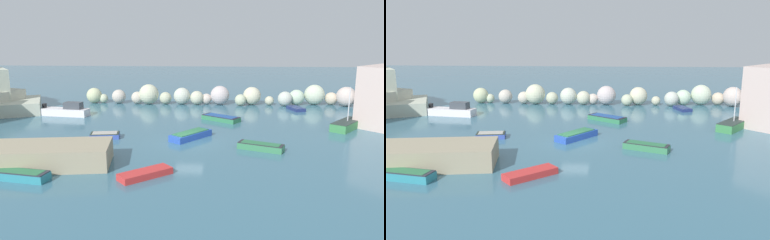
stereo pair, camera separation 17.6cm
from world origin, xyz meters
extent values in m
plane|color=#3A687E|center=(0.00, 0.00, 0.00)|extent=(160.00, 160.00, 0.00)
cube|color=beige|center=(-23.08, 12.13, 0.76)|extent=(9.80, 9.52, 1.52)
cube|color=#BFB4B0|center=(22.45, 14.10, 2.13)|extent=(4.13, 6.98, 4.26)
sphere|color=beige|center=(-14.47, 19.49, 1.05)|extent=(2.10, 2.10, 2.10)
sphere|color=beige|center=(-13.22, 19.62, 0.62)|extent=(1.24, 1.24, 1.24)
sphere|color=beige|center=(-11.00, 19.46, 0.95)|extent=(1.90, 1.90, 1.90)
sphere|color=beige|center=(-8.36, 19.22, 0.84)|extent=(1.68, 1.68, 1.68)
sphere|color=beige|center=(-6.75, 19.18, 1.35)|extent=(2.70, 2.70, 2.70)
sphere|color=#B8BB9C|center=(-4.45, 19.20, 0.83)|extent=(1.65, 1.65, 1.65)
sphere|color=beige|center=(-2.19, 19.18, 1.13)|extent=(2.27, 2.27, 2.27)
sphere|color=beige|center=(-0.13, 19.03, 0.93)|extent=(1.86, 1.86, 1.86)
sphere|color=beige|center=(1.16, 19.36, 0.73)|extent=(1.46, 1.46, 1.46)
sphere|color=beige|center=(2.99, 19.24, 1.28)|extent=(2.56, 2.56, 2.56)
sphere|color=#B7BF9F|center=(5.75, 18.49, 0.77)|extent=(1.55, 1.55, 1.55)
sphere|color=beige|center=(7.32, 19.38, 1.21)|extent=(2.42, 2.42, 2.42)
sphere|color=beige|center=(9.67, 19.15, 0.61)|extent=(1.21, 1.21, 1.21)
sphere|color=beige|center=(11.68, 18.64, 0.97)|extent=(1.94, 1.94, 1.94)
sphere|color=#B7CFB2|center=(13.37, 19.53, 1.03)|extent=(2.07, 2.07, 2.07)
sphere|color=beige|center=(15.82, 19.90, 1.36)|extent=(2.71, 2.71, 2.71)
sphere|color=beige|center=(18.08, 19.82, 0.85)|extent=(1.71, 1.71, 1.71)
sphere|color=beige|center=(19.72, 18.82, 1.30)|extent=(2.60, 2.60, 2.60)
cube|color=tan|center=(-9.95, -6.76, 0.80)|extent=(9.46, 5.47, 1.60)
cube|color=#3953B1|center=(-7.94, 1.15, 0.22)|extent=(2.84, 1.79, 0.44)
cube|color=#242E24|center=(-7.94, 1.15, 0.47)|extent=(2.78, 1.75, 0.06)
cube|color=#ADA89E|center=(-7.94, 1.15, 0.48)|extent=(2.41, 1.52, 0.08)
cube|color=#388247|center=(15.84, 6.10, 0.39)|extent=(4.38, 4.86, 0.78)
cube|color=#26322F|center=(15.84, 6.10, 0.81)|extent=(4.29, 4.76, 0.06)
cylinder|color=silver|center=(15.84, 6.10, 2.54)|extent=(0.10, 0.10, 3.51)
cube|color=blue|center=(0.08, 1.40, 0.29)|extent=(3.92, 4.36, 0.58)
cube|color=#2D7047|center=(0.08, 1.40, 0.62)|extent=(3.33, 3.71, 0.08)
cube|color=red|center=(-2.43, -8.72, 0.23)|extent=(3.68, 3.43, 0.46)
cube|color=#317B50|center=(2.99, 9.20, 0.24)|extent=(4.41, 3.79, 0.47)
cube|color=#241F2F|center=(2.99, 9.20, 0.50)|extent=(4.32, 3.71, 0.06)
cube|color=#234C93|center=(2.99, 9.20, 0.51)|extent=(3.75, 3.22, 0.08)
cube|color=white|center=(-15.40, 10.89, 0.42)|extent=(5.80, 2.39, 0.85)
cube|color=#3F444C|center=(-14.32, 10.73, 1.24)|extent=(2.20, 1.40, 0.79)
cube|color=black|center=(-18.03, 11.26, 1.10)|extent=(0.42, 0.49, 0.50)
cube|color=navy|center=(12.59, 15.79, 0.19)|extent=(2.06, 2.99, 0.38)
cube|color=#377B50|center=(6.15, -1.88, 0.26)|extent=(3.96, 2.57, 0.51)
cube|color=#27282E|center=(6.15, -1.88, 0.54)|extent=(3.88, 2.52, 0.06)
cube|color=#2D7047|center=(6.15, -1.88, 0.55)|extent=(3.37, 2.18, 0.08)
cube|color=#C23E33|center=(-15.19, -3.66, 0.23)|extent=(2.48, 2.73, 0.45)
cube|color=#1E1F2D|center=(-15.19, -3.66, 0.48)|extent=(2.43, 2.68, 0.06)
cube|color=teal|center=(-10.94, -9.62, 0.27)|extent=(4.56, 2.00, 0.55)
cube|color=#2A2B36|center=(-10.94, -9.62, 0.58)|extent=(4.46, 1.96, 0.06)
cube|color=#2D7047|center=(-10.94, -9.62, 0.59)|extent=(3.87, 1.70, 0.08)
camera|label=1|loc=(2.19, -33.89, 9.69)|focal=36.86mm
camera|label=2|loc=(2.37, -33.88, 9.69)|focal=36.86mm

